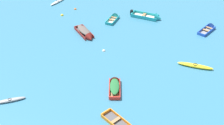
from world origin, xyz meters
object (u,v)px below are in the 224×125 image
rowboat_turquoise_outer_right (114,17)px  mooring_buoy_central (62,15)px  rowboat_blue_near_right (210,28)px  kayak_white_cluster_outer (58,2)px  kayak_grey_back_row_right (10,100)px  rowboat_maroon_midfield_left (86,34)px  kayak_yellow_near_left (195,66)px  rowboat_red_far_left (115,84)px  rowboat_turquoise_distant_center (152,17)px  mooring_buoy_outer_edge (104,51)px  mooring_buoy_midfield (75,9)px

rowboat_turquoise_outer_right → mooring_buoy_central: bearing=-178.1°
rowboat_blue_near_right → kayak_white_cluster_outer: size_ratio=1.08×
rowboat_blue_near_right → kayak_grey_back_row_right: (-19.64, -17.21, -0.03)m
rowboat_maroon_midfield_left → rowboat_turquoise_outer_right: bearing=61.9°
rowboat_maroon_midfield_left → mooring_buoy_central: size_ratio=8.88×
kayak_yellow_near_left → rowboat_red_far_left: 9.25m
rowboat_turquoise_outer_right → kayak_yellow_near_left: size_ratio=0.82×
rowboat_turquoise_distant_center → mooring_buoy_central: rowboat_turquoise_distant_center is taller
kayak_white_cluster_outer → mooring_buoy_central: bearing=-64.9°
mooring_buoy_central → rowboat_turquoise_distant_center: bearing=4.9°
rowboat_maroon_midfield_left → rowboat_turquoise_distant_center: bearing=37.5°
mooring_buoy_outer_edge → rowboat_turquoise_outer_right: bearing=90.3°
rowboat_turquoise_outer_right → rowboat_blue_near_right: 12.76m
kayak_yellow_near_left → rowboat_blue_near_right: (2.43, 8.95, -0.01)m
kayak_yellow_near_left → mooring_buoy_outer_edge: (-10.25, 1.52, -0.17)m
rowboat_maroon_midfield_left → kayak_white_cluster_outer: size_ratio=1.20×
rowboat_red_far_left → rowboat_turquoise_outer_right: bearing=99.0°
rowboat_turquoise_outer_right → rowboat_maroon_midfield_left: bearing=-118.1°
kayak_grey_back_row_right → kayak_yellow_near_left: bearing=25.6°
rowboat_turquoise_outer_right → rowboat_turquoise_distant_center: (5.12, 0.83, 0.05)m
rowboat_blue_near_right → mooring_buoy_central: rowboat_blue_near_right is taller
rowboat_turquoise_distant_center → mooring_buoy_outer_edge: size_ratio=12.58×
rowboat_maroon_midfield_left → mooring_buoy_midfield: 8.00m
mooring_buoy_midfield → rowboat_turquoise_distant_center: bearing=-6.0°
kayak_grey_back_row_right → mooring_buoy_midfield: 20.16m
kayak_white_cluster_outer → mooring_buoy_midfield: bearing=-30.9°
rowboat_blue_near_right → rowboat_turquoise_distant_center: bearing=167.0°
kayak_yellow_near_left → kayak_grey_back_row_right: kayak_yellow_near_left is taller
kayak_yellow_near_left → kayak_grey_back_row_right: size_ratio=1.40×
rowboat_turquoise_outer_right → rowboat_blue_near_right: bearing=-4.1°
rowboat_blue_near_right → rowboat_maroon_midfield_left: rowboat_maroon_midfield_left is taller
kayak_white_cluster_outer → mooring_buoy_midfield: (3.30, -1.97, -0.15)m
rowboat_maroon_midfield_left → mooring_buoy_central: bearing=133.1°
rowboat_blue_near_right → mooring_buoy_central: (-20.20, 0.67, -0.16)m
rowboat_turquoise_distant_center → mooring_buoy_outer_edge: rowboat_turquoise_distant_center is taller
kayak_yellow_near_left → rowboat_turquoise_distant_center: bearing=115.8°
rowboat_maroon_midfield_left → mooring_buoy_central: (-4.68, 5.00, -0.30)m
mooring_buoy_central → mooring_buoy_outer_edge: size_ratio=1.18×
rowboat_turquoise_outer_right → kayak_white_cluster_outer: (-9.46, 3.99, -0.02)m
rowboat_blue_near_right → mooring_buoy_midfield: size_ratio=9.30×
mooring_buoy_central → mooring_buoy_midfield: size_ratio=1.16×
rowboat_maroon_midfield_left → rowboat_red_far_left: (5.09, -9.26, -0.01)m
rowboat_maroon_midfield_left → kayak_white_cluster_outer: rowboat_maroon_midfield_left is taller
rowboat_turquoise_distant_center → mooring_buoy_central: 12.65m
rowboat_turquoise_outer_right → kayak_white_cluster_outer: rowboat_turquoise_outer_right is taller
mooring_buoy_outer_edge → kayak_yellow_near_left: bearing=-8.4°
kayak_yellow_near_left → mooring_buoy_outer_edge: 10.36m
rowboat_turquoise_outer_right → mooring_buoy_midfield: (-6.16, 2.01, -0.16)m
rowboat_red_far_left → rowboat_turquoise_distant_center: bearing=79.6°
kayak_white_cluster_outer → mooring_buoy_central: (1.98, -4.23, -0.15)m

